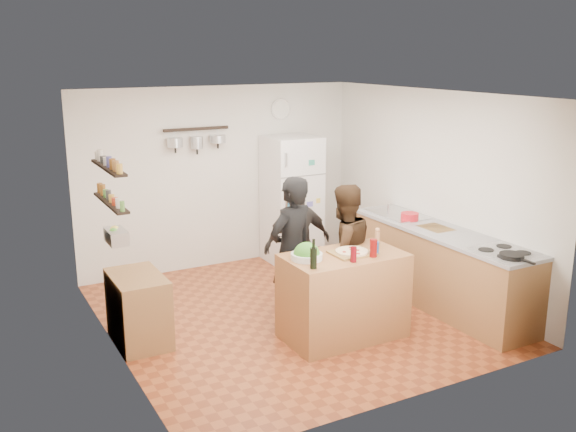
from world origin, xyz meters
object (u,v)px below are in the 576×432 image
salad_bowl (307,256)px  fridge (292,200)px  salt_canister (375,248)px  side_table (139,309)px  skillet (512,256)px  person_left (292,251)px  person_back (297,244)px  wine_bottle (313,258)px  person_center (343,252)px  pepper_mill (377,240)px  prep_island (343,296)px  counter_run (440,268)px  red_bowl (410,217)px  wall_clock (281,109)px

salad_bowl → fridge: fridge is taller
salt_canister → side_table: 2.53m
salt_canister → skillet: 1.37m
person_left → person_back: (0.32, 0.44, -0.08)m
wine_bottle → person_left: person_left is taller
salad_bowl → person_center: size_ratio=0.21×
person_back → pepper_mill: bearing=110.8°
prep_island → salt_canister: size_ratio=9.83×
counter_run → red_bowl: (-0.05, 0.54, 0.52)m
wine_bottle → wall_clock: 3.50m
wine_bottle → person_back: bearing=67.3°
person_left → fridge: (1.05, 1.92, 0.07)m
prep_island → person_left: 0.76m
person_left → person_center: person_left is taller
salt_canister → counter_run: size_ratio=0.05×
pepper_mill → wall_clock: bearing=83.8°
prep_island → person_back: bearing=88.8°
person_center → counter_run: size_ratio=0.59×
skillet → side_table: skillet is taller
salad_bowl → wall_clock: bearing=67.2°
person_left → person_back: size_ratio=1.11×
wine_bottle → fridge: (1.26, 2.73, -0.11)m
salt_canister → counter_run: 1.36m
skillet → person_left: bearing=138.4°
salad_bowl → skillet: (1.83, -0.98, 0.00)m
side_table → wine_bottle: bearing=-37.8°
counter_run → side_table: counter_run is taller
counter_run → fridge: 2.46m
salad_bowl → red_bowl: size_ratio=1.46×
person_center → wall_clock: wall_clock is taller
wine_bottle → side_table: size_ratio=0.26×
salt_canister → wall_clock: bearing=81.3°
fridge → salad_bowl: bearing=-115.5°
salt_canister → wine_bottle: bearing=-172.9°
skillet → wall_clock: (-0.65, 3.77, 1.21)m
salt_canister → person_center: size_ratio=0.08×
pepper_mill → counter_run: bearing=8.7°
prep_island → counter_run: prep_island is taller
fridge → side_table: size_ratio=2.25×
person_back → side_table: (-1.96, -0.14, -0.39)m
prep_island → person_center: person_center is taller
wine_bottle → side_table: bearing=142.2°
pepper_mill → person_back: size_ratio=0.11×
person_back → red_bowl: (1.43, -0.28, 0.21)m
wine_bottle → pepper_mill: 0.99m
red_bowl → wall_clock: wall_clock is taller
person_back → wine_bottle: bearing=64.5°
prep_island → side_table: size_ratio=1.56×
skillet → counter_run: bearing=85.0°
salt_canister → wall_clock: size_ratio=0.42×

